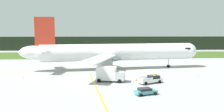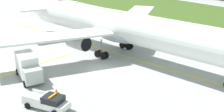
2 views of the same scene
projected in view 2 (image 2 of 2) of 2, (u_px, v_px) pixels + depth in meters
The scene contains 7 objects.
ground at pixel (99, 69), 45.69m from camera, with size 320.00×320.00×0.00m, color #9FA1A1.
taxiway_centerline_main at pixel (128, 57), 50.55m from camera, with size 73.02×0.30×0.01m, color yellow.
airliner at pixel (126, 28), 49.12m from camera, with size 55.28×41.85×15.85m.
ops_pickup_truck at pixel (48, 102), 33.91m from camera, with size 6.01×4.23×1.94m.
catering_truck at pixel (28, 67), 41.50m from camera, with size 6.74×3.72×3.72m.
apron_cone at pixel (56, 91), 37.71m from camera, with size 0.60×0.60×0.75m.
taxiway_edge_light_west at pixel (2, 39), 59.77m from camera, with size 0.12×0.12×0.39m.
Camera 2 is at (33.53, -25.73, 17.61)m, focal length 46.54 mm.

